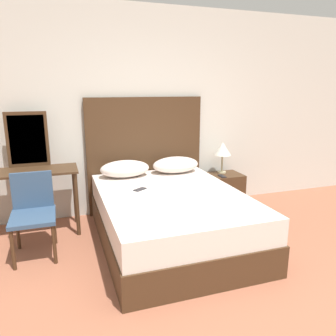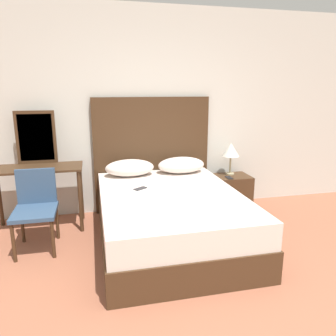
{
  "view_description": "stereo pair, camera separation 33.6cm",
  "coord_description": "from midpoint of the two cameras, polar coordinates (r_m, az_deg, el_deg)",
  "views": [
    {
      "loc": [
        -1.18,
        -1.55,
        1.68
      ],
      "look_at": [
        -0.07,
        1.73,
        0.82
      ],
      "focal_mm": 35.0,
      "sensor_mm": 36.0,
      "label": 1
    },
    {
      "loc": [
        -0.86,
        -1.64,
        1.68
      ],
      "look_at": [
        -0.07,
        1.73,
        0.82
      ],
      "focal_mm": 35.0,
      "sensor_mm": 36.0,
      "label": 2
    }
  ],
  "objects": [
    {
      "name": "phone_on_bed",
      "position": [
        3.66,
        -7.55,
        -3.74
      ],
      "size": [
        0.16,
        0.14,
        0.01
      ],
      "color": "#232328",
      "rests_on": "bed"
    },
    {
      "name": "phone_on_nightstand",
      "position": [
        4.54,
        7.32,
        -1.43
      ],
      "size": [
        0.08,
        0.15,
        0.01
      ],
      "color": "black",
      "rests_on": "nightstand"
    },
    {
      "name": "table_lamp",
      "position": [
        4.66,
        7.46,
        3.19
      ],
      "size": [
        0.24,
        0.24,
        0.44
      ],
      "color": "tan",
      "rests_on": "nightstand"
    },
    {
      "name": "vanity_desk",
      "position": [
        4.09,
        -25.07,
        -2.22
      ],
      "size": [
        1.05,
        0.48,
        0.77
      ],
      "color": "#422B19",
      "rests_on": "ground_plane"
    },
    {
      "name": "wall_back",
      "position": [
        4.48,
        -5.58,
        9.65
      ],
      "size": [
        10.0,
        0.06,
        2.7
      ],
      "color": "silver",
      "rests_on": "ground_plane"
    },
    {
      "name": "pillow_right",
      "position": [
        4.33,
        -0.88,
        0.54
      ],
      "size": [
        0.62,
        0.37,
        0.21
      ],
      "color": "silver",
      "rests_on": "bed"
    },
    {
      "name": "bed",
      "position": [
        3.63,
        -2.15,
        -8.67
      ],
      "size": [
        1.5,
        2.06,
        0.57
      ],
      "color": "#422B19",
      "rests_on": "ground_plane"
    },
    {
      "name": "nightstand",
      "position": [
        4.74,
        7.71,
        -3.89
      ],
      "size": [
        0.48,
        0.39,
        0.48
      ],
      "color": "#422B19",
      "rests_on": "ground_plane"
    },
    {
      "name": "vanity_mirror",
      "position": [
        4.21,
        -25.42,
        4.51
      ],
      "size": [
        0.46,
        0.03,
        0.64
      ],
      "color": "#422B19",
      "rests_on": "vanity_desk"
    },
    {
      "name": "headboard",
      "position": [
        4.47,
        -6.08,
        2.2
      ],
      "size": [
        1.57,
        0.05,
        1.55
      ],
      "color": "#422B19",
      "rests_on": "ground_plane"
    },
    {
      "name": "chair",
      "position": [
        3.68,
        -24.93,
        -6.56
      ],
      "size": [
        0.43,
        0.51,
        0.83
      ],
      "color": "#334C6B",
      "rests_on": "ground_plane"
    },
    {
      "name": "pillow_left",
      "position": [
        4.18,
        -9.81,
        -0.16
      ],
      "size": [
        0.62,
        0.37,
        0.21
      ],
      "color": "silver",
      "rests_on": "bed"
    }
  ]
}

